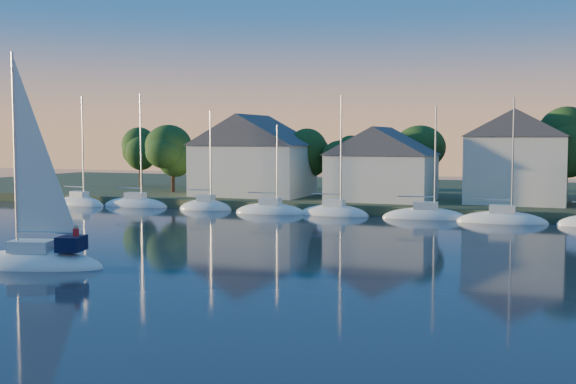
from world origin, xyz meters
The scene contains 9 objects.
ground centered at (0.00, 0.00, 0.00)m, with size 260.00×260.00×0.00m, color black.
shoreline_land centered at (0.00, 75.00, 0.00)m, with size 160.00×50.00×2.00m, color #354327.
wooden_dock centered at (0.00, 52.00, 0.00)m, with size 120.00×3.00×1.00m, color brown.
clubhouse_west centered at (-22.00, 58.00, 5.93)m, with size 13.65×9.45×9.64m.
clubhouse_centre centered at (-6.00, 57.00, 5.13)m, with size 11.55×8.40×8.08m.
clubhouse_east centered at (8.00, 59.00, 6.00)m, with size 10.50×8.40×9.80m.
tree_line centered at (2.00, 63.00, 7.18)m, with size 93.40×5.40×8.90m.
moored_fleet centered at (-4.00, 49.00, 0.10)m, with size 79.50×2.40×12.05m.
hero_sailboat centered at (-16.37, 14.21, 0.59)m, with size 9.45×5.15×14.05m.
Camera 1 is at (14.08, -20.07, 7.79)m, focal length 45.00 mm.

